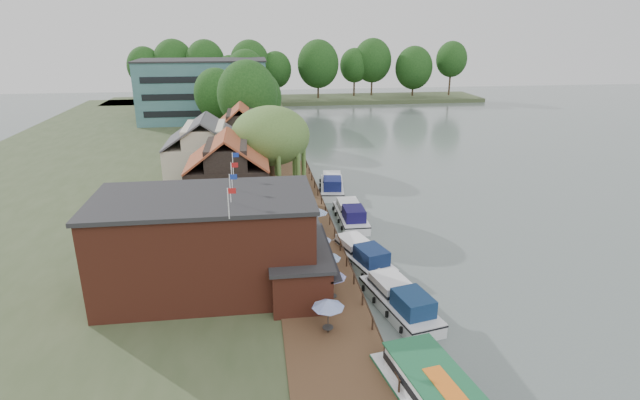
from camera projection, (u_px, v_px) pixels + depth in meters
name	position (u px, v px, depth m)	size (l,w,h in m)	color
ground	(413.00, 280.00, 40.38)	(260.00, 260.00, 0.00)	slate
land_bank	(127.00, 170.00, 69.21)	(50.00, 140.00, 1.00)	#384728
quay_deck	(302.00, 227.00, 48.39)	(6.00, 50.00, 0.10)	#47301E
quay_rail	(329.00, 219.00, 49.05)	(0.20, 49.00, 1.00)	black
pub	(235.00, 242.00, 36.16)	(20.00, 11.00, 7.30)	maroon
hotel_block	(204.00, 91.00, 100.77)	(25.40, 12.40, 12.30)	#38666B
cottage_a	(228.00, 176.00, 49.87)	(8.60, 7.60, 8.50)	black
cottage_b	(206.00, 153.00, 58.85)	(9.60, 8.60, 8.50)	beige
cottage_c	(241.00, 137.00, 67.78)	(7.60, 7.60, 8.50)	black
willow	(271.00, 153.00, 54.80)	(8.60, 8.60, 10.43)	#476B2D
umbrella_0	(328.00, 316.00, 31.20)	(2.08, 2.08, 2.38)	#1B3895
umbrella_1	(332.00, 286.00, 34.87)	(2.01, 2.01, 2.38)	navy
umbrella_2	(328.00, 266.00, 37.70)	(2.02, 2.02, 2.38)	#1B4A96
umbrella_3	(319.00, 248.00, 40.82)	(1.97, 1.97, 2.38)	#1B3D94
umbrella_4	(308.00, 233.00, 43.76)	(2.11, 2.11, 2.38)	navy
umbrella_5	(317.00, 219.00, 46.80)	(2.06, 2.06, 2.38)	navy
cruiser_0	(400.00, 297.00, 35.61)	(3.06, 9.49, 2.28)	silver
cruiser_1	(361.00, 252.00, 42.70)	(3.00, 9.30, 2.23)	white
cruiser_2	(351.00, 212.00, 51.95)	(2.98, 9.23, 2.21)	white
cruiser_3	(332.00, 183.00, 61.40)	(3.10, 9.59, 2.31)	silver
swan	(391.00, 358.00, 30.55)	(0.44, 0.44, 0.44)	white
bank_tree_0	(248.00, 107.00, 75.02)	(9.00, 9.00, 13.88)	#143811
bank_tree_1	(258.00, 104.00, 85.10)	(8.23, 8.23, 11.67)	#143811
bank_tree_2	(217.00, 101.00, 88.21)	(7.78, 7.78, 11.69)	#143811
bank_tree_3	(246.00, 82.00, 109.04)	(8.40, 8.40, 13.89)	#143811
bank_tree_4	(247.00, 80.00, 116.17)	(8.46, 8.46, 13.36)	#143811
bank_tree_5	(231.00, 80.00, 122.72)	(6.60, 6.60, 11.90)	#143811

